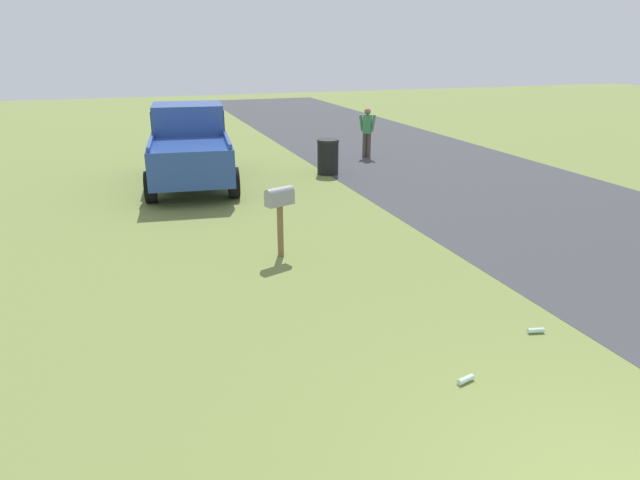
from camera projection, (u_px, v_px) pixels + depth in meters
road_asphalt at (601, 232)px, 11.57m from camera, size 60.00×6.99×0.01m
mailbox at (280, 201)px, 9.95m from camera, size 0.37×0.56×1.27m
pickup_truck at (190, 143)px, 15.20m from camera, size 5.12×2.66×2.09m
trash_bin at (328, 157)px, 16.48m from camera, size 0.64×0.64×1.01m
pedestrian at (367, 129)px, 18.74m from camera, size 0.32×0.50×1.62m
litter_bottle_midfield_b at (536, 331)px, 7.55m from camera, size 0.12×0.23×0.07m
litter_bottle_far_scatter at (466, 380)px, 6.46m from camera, size 0.13×0.23×0.07m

